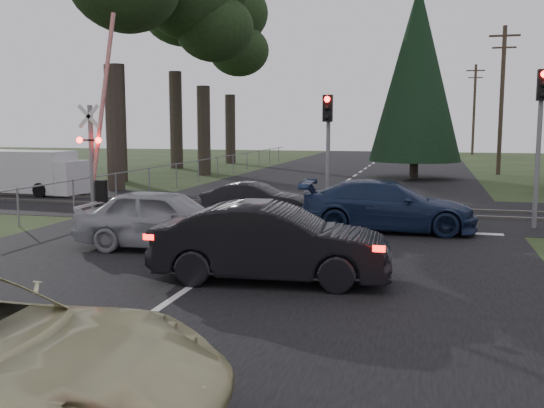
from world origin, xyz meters
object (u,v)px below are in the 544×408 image
(crossing_signal, at_px, (97,154))
(traffic_signal_right, at_px, (543,118))
(white_van, at_px, (33,172))
(blue_sedan, at_px, (388,206))
(traffic_signal_center, at_px, (328,134))
(silver_car, at_px, (165,219))
(utility_pole_far, at_px, (474,108))
(dark_car_far, at_px, (255,200))
(dark_hatchback, at_px, (272,243))
(utility_pole_mid, at_px, (502,97))

(crossing_signal, xyz_separation_m, traffic_signal_right, (14.82, -0.31, 1.26))
(crossing_signal, xyz_separation_m, white_van, (-5.43, 3.69, -1.07))
(white_van, bearing_deg, blue_sedan, -14.99)
(traffic_signal_center, bearing_deg, silver_car, -114.20)
(utility_pole_far, bearing_deg, blue_sedan, -96.40)
(crossing_signal, xyz_separation_m, utility_pole_far, (15.77, 45.21, 2.67))
(blue_sedan, relative_size, dark_car_far, 1.44)
(crossing_signal, distance_m, blue_sedan, 10.73)
(blue_sedan, bearing_deg, crossing_signal, 77.92)
(blue_sedan, distance_m, white_van, 16.84)
(dark_hatchback, distance_m, white_van, 18.40)
(dark_hatchback, height_order, dark_car_far, dark_hatchback)
(traffic_signal_right, height_order, utility_pole_mid, utility_pole_mid)
(dark_car_far, bearing_deg, silver_car, 170.80)
(traffic_signal_center, xyz_separation_m, utility_pole_far, (7.50, 44.32, 1.92))
(blue_sedan, bearing_deg, white_van, 68.45)
(traffic_signal_right, relative_size, dark_hatchback, 1.00)
(traffic_signal_center, xyz_separation_m, blue_sedan, (2.24, -2.60, -2.07))
(utility_pole_far, relative_size, dark_hatchback, 1.91)
(crossing_signal, distance_m, dark_hatchback, 11.95)
(traffic_signal_center, relative_size, dark_car_far, 1.15)
(crossing_signal, relative_size, traffic_signal_center, 1.70)
(traffic_signal_right, relative_size, utility_pole_mid, 0.52)
(traffic_signal_right, height_order, white_van, traffic_signal_right)
(crossing_signal, relative_size, blue_sedan, 1.37)
(traffic_signal_center, xyz_separation_m, silver_car, (-2.99, -6.66, -2.04))
(traffic_signal_right, height_order, traffic_signal_center, traffic_signal_right)
(traffic_signal_center, distance_m, blue_sedan, 4.00)
(white_van, bearing_deg, traffic_signal_right, -7.47)
(traffic_signal_center, bearing_deg, utility_pole_far, 80.40)
(dark_hatchback, bearing_deg, utility_pole_mid, -19.10)
(traffic_signal_right, relative_size, traffic_signal_center, 1.15)
(dark_hatchback, distance_m, dark_car_far, 8.25)
(dark_hatchback, bearing_deg, utility_pole_far, -12.62)
(traffic_signal_center, xyz_separation_m, dark_car_far, (-2.23, -1.20, -2.22))
(dark_hatchback, xyz_separation_m, blue_sedan, (1.84, 6.42, -0.04))
(dark_hatchback, bearing_deg, blue_sedan, -21.02)
(silver_car, xyz_separation_m, dark_car_far, (0.76, 5.46, -0.18))
(crossing_signal, bearing_deg, dark_car_far, -2.93)
(crossing_signal, bearing_deg, utility_pole_mid, 52.03)
(traffic_signal_right, bearing_deg, silver_car, -150.23)
(blue_sedan, bearing_deg, traffic_signal_center, 37.85)
(crossing_signal, bearing_deg, traffic_signal_center, 6.15)
(traffic_signal_center, bearing_deg, traffic_signal_right, -10.41)
(crossing_signal, xyz_separation_m, traffic_signal_center, (8.27, 0.89, 0.75))
(traffic_signal_center, bearing_deg, dark_car_far, -151.75)
(utility_pole_mid, height_order, white_van, utility_pole_mid)
(utility_pole_mid, bearing_deg, white_van, -142.08)
(dark_car_far, xyz_separation_m, white_van, (-11.47, 4.00, 0.40))
(utility_pole_far, height_order, dark_car_far, utility_pole_far)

